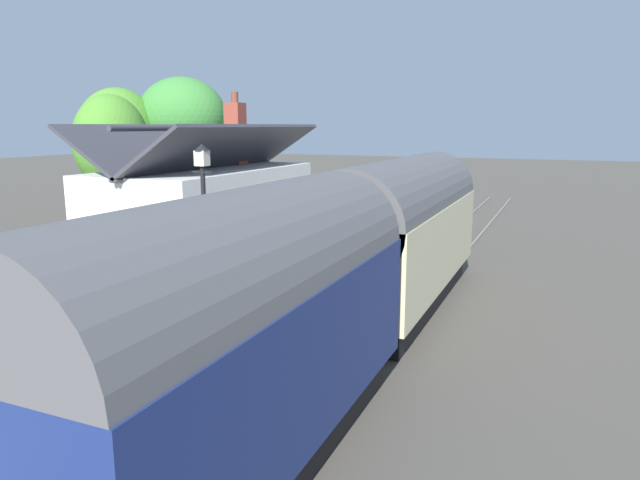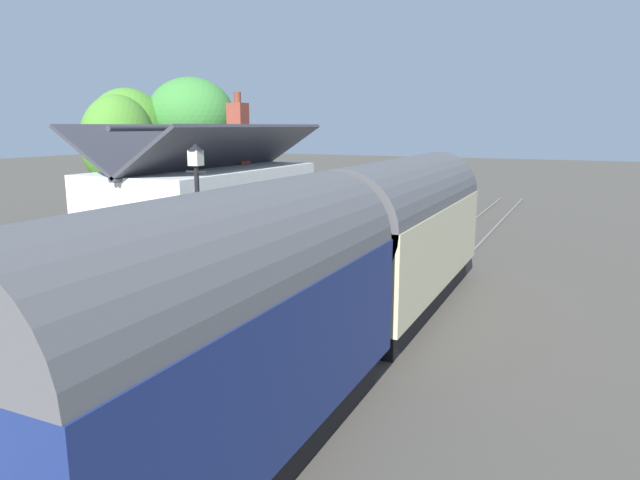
# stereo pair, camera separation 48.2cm
# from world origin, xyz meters

# --- Properties ---
(ground_plane) EXTENTS (160.00, 160.00, 0.00)m
(ground_plane) POSITION_xyz_m (0.00, 0.00, 0.00)
(ground_plane) COLOR #4C473F
(platform) EXTENTS (32.00, 6.20, 0.83)m
(platform) POSITION_xyz_m (0.00, 4.10, 0.42)
(platform) COLOR #A39B8C
(platform) RESTS_ON ground
(platform_edge_coping) EXTENTS (32.00, 0.36, 0.02)m
(platform_edge_coping) POSITION_xyz_m (0.00, 1.18, 0.84)
(platform_edge_coping) COLOR beige
(platform_edge_coping) RESTS_ON platform
(rail_near) EXTENTS (52.00, 0.08, 0.14)m
(rail_near) POSITION_xyz_m (0.00, -1.62, 0.07)
(rail_near) COLOR gray
(rail_near) RESTS_ON ground
(rail_far) EXTENTS (52.00, 0.08, 0.14)m
(rail_far) POSITION_xyz_m (0.00, -0.18, 0.07)
(rail_far) COLOR gray
(rail_far) RESTS_ON ground
(train) EXTENTS (17.70, 2.73, 4.32)m
(train) POSITION_xyz_m (-5.17, -0.90, 2.22)
(train) COLOR black
(train) RESTS_ON ground
(station_building) EXTENTS (8.06, 4.13, 5.50)m
(station_building) POSITION_xyz_m (-1.79, 5.24, 2.49)
(station_building) COLOR white
(station_building) RESTS_ON platform
(bench_by_lamp) EXTENTS (1.41, 0.46, 0.88)m
(bench_by_lamp) POSITION_xyz_m (-10.31, 2.72, 1.31)
(bench_by_lamp) COLOR brown
(bench_by_lamp) RESTS_ON platform
(bench_near_building) EXTENTS (1.42, 0.50, 0.88)m
(bench_near_building) POSITION_xyz_m (4.64, 2.84, 1.31)
(bench_near_building) COLOR brown
(bench_near_building) RESTS_ON platform
(bench_mid_platform) EXTENTS (1.42, 0.50, 0.88)m
(bench_mid_platform) POSITION_xyz_m (9.19, 2.92, 1.31)
(bench_mid_platform) COLOR brown
(bench_mid_platform) RESTS_ON platform
(bench_platform_end) EXTENTS (1.42, 0.49, 0.88)m
(bench_platform_end) POSITION_xyz_m (6.88, 2.82, 1.31)
(bench_platform_end) COLOR brown
(bench_platform_end) RESTS_ON platform
(planter_edge_near) EXTENTS (0.46, 0.46, 0.79)m
(planter_edge_near) POSITION_xyz_m (7.80, 1.53, 1.26)
(planter_edge_near) COLOR gray
(planter_edge_near) RESTS_ON platform
(planter_bench_left) EXTENTS (0.44, 0.44, 0.83)m
(planter_bench_left) POSITION_xyz_m (7.46, 4.19, 1.27)
(planter_bench_left) COLOR #9E5138
(planter_bench_left) RESTS_ON platform
(planter_bench_right) EXTENTS (0.44, 0.44, 0.77)m
(planter_bench_right) POSITION_xyz_m (0.77, 1.93, 1.22)
(planter_bench_right) COLOR teal
(planter_bench_right) RESTS_ON platform
(planter_under_sign) EXTENTS (1.09, 0.32, 0.55)m
(planter_under_sign) POSITION_xyz_m (-5.76, 2.59, 1.09)
(planter_under_sign) COLOR black
(planter_under_sign) RESTS_ON platform
(planter_corner_building) EXTENTS (0.53, 0.53, 0.73)m
(planter_corner_building) POSITION_xyz_m (5.17, 3.83, 1.23)
(planter_corner_building) COLOR teal
(planter_corner_building) RESTS_ON platform
(planter_edge_far) EXTENTS (0.75, 0.32, 0.60)m
(planter_edge_far) POSITION_xyz_m (-6.79, 4.42, 1.12)
(planter_edge_far) COLOR teal
(planter_edge_far) RESTS_ON platform
(lamp_post_platform) EXTENTS (0.32, 0.50, 4.03)m
(lamp_post_platform) POSITION_xyz_m (-7.00, 1.72, 3.61)
(lamp_post_platform) COLOR black
(lamp_post_platform) RESTS_ON platform
(station_sign_board) EXTENTS (0.96, 0.06, 1.57)m
(station_sign_board) POSITION_xyz_m (-8.50, 1.83, 2.02)
(station_sign_board) COLOR black
(station_sign_board) RESTS_ON platform
(tree_far_right) EXTENTS (3.30, 3.00, 6.53)m
(tree_far_right) POSITION_xyz_m (2.09, 12.62, 4.48)
(tree_far_right) COLOR #4C3828
(tree_far_right) RESTS_ON ground
(tree_distant) EXTENTS (4.37, 4.19, 7.18)m
(tree_distant) POSITION_xyz_m (7.02, 16.69, 4.75)
(tree_distant) COLOR #4C3828
(tree_distant) RESTS_ON ground
(tree_mid_background) EXTENTS (4.49, 4.79, 7.81)m
(tree_mid_background) POSITION_xyz_m (9.25, 14.23, 5.75)
(tree_mid_background) COLOR #4C3828
(tree_mid_background) RESTS_ON ground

